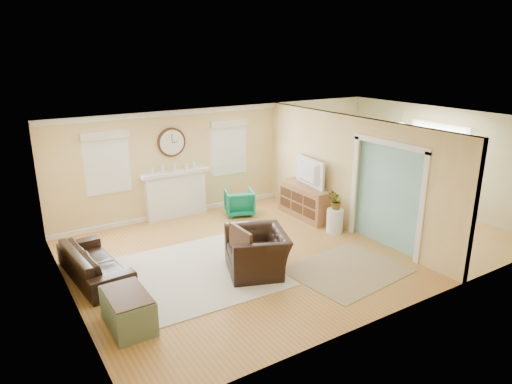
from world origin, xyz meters
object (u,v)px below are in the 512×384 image
(green_chair, at_px, (239,202))
(credenza, at_px, (305,201))
(sofa, at_px, (95,263))
(eames_chair, at_px, (257,252))
(dining_table, at_px, (391,200))

(green_chair, xyz_separation_m, credenza, (1.30, -1.00, 0.09))
(sofa, relative_size, credenza, 1.27)
(eames_chair, xyz_separation_m, dining_table, (4.59, 0.93, -0.06))
(green_chair, height_order, credenza, credenza)
(eames_chair, bearing_deg, credenza, 145.93)
(green_chair, height_order, dining_table, dining_table)
(eames_chair, xyz_separation_m, green_chair, (1.27, 2.83, -0.08))
(sofa, height_order, eames_chair, eames_chair)
(green_chair, relative_size, credenza, 0.44)
(eames_chair, distance_m, green_chair, 3.10)
(sofa, height_order, green_chair, green_chair)
(eames_chair, distance_m, dining_table, 4.68)
(credenza, bearing_deg, eames_chair, -144.47)
(eames_chair, xyz_separation_m, credenza, (2.56, 1.83, 0.01))
(sofa, relative_size, eames_chair, 1.67)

